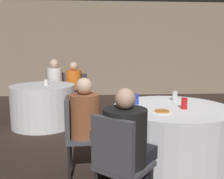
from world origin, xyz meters
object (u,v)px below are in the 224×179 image
at_px(chair_near_southwest, 118,158).
at_px(person_white_shirt, 54,87).
at_px(pizza_plate_near, 161,111).
at_px(soda_can_silver, 175,96).
at_px(person_black_shirt, 129,148).
at_px(soda_can_blue, 136,99).
at_px(chair_near_west, 76,129).
at_px(table_far, 43,105).
at_px(person_orange_shirt, 72,89).
at_px(chair_far_north, 56,89).
at_px(table_near, 171,138).
at_px(person_floral_shirt, 91,126).
at_px(soda_can_red, 184,103).
at_px(chair_far_northeast, 77,90).

bearing_deg(chair_near_southwest, person_white_shirt, 146.27).
xyz_separation_m(chair_near_southwest, pizza_plate_near, (0.51, 0.59, 0.23)).
bearing_deg(soda_can_silver, chair_near_southwest, -125.41).
bearing_deg(soda_can_silver, person_black_shirt, -124.90).
height_order(person_black_shirt, pizza_plate_near, person_black_shirt).
bearing_deg(soda_can_blue, person_white_shirt, 118.32).
xyz_separation_m(chair_near_west, person_black_shirt, (0.49, -0.65, 0.03)).
height_order(table_far, person_orange_shirt, person_orange_shirt).
xyz_separation_m(chair_near_southwest, chair_far_north, (-1.04, 3.68, 0.00)).
bearing_deg(table_near, chair_near_west, -176.69).
distance_m(person_white_shirt, person_orange_shirt, 0.42).
relative_size(person_orange_shirt, person_floral_shirt, 1.04).
distance_m(chair_far_north, soda_can_red, 3.49).
bearing_deg(pizza_plate_near, table_far, 128.01).
height_order(table_far, soda_can_silver, soda_can_silver).
distance_m(person_white_shirt, person_black_shirt, 3.59).
xyz_separation_m(person_black_shirt, soda_can_blue, (0.20, 0.87, 0.25)).
relative_size(chair_near_west, chair_near_southwest, 1.00).
bearing_deg(table_far, chair_far_north, 84.74).
distance_m(table_far, pizza_plate_near, 2.69).
distance_m(chair_far_northeast, soda_can_red, 3.12).
bearing_deg(person_black_shirt, soda_can_silver, 94.65).
height_order(person_orange_shirt, person_black_shirt, person_orange_shirt).
distance_m(chair_far_north, pizza_plate_near, 3.46).
xyz_separation_m(person_white_shirt, soda_can_red, (1.85, -2.80, 0.22)).
relative_size(person_floral_shirt, soda_can_blue, 9.00).
xyz_separation_m(table_near, person_floral_shirt, (-0.92, -0.05, 0.18)).
bearing_deg(soda_can_silver, soda_can_red, -95.18).
distance_m(chair_far_north, person_white_shirt, 0.17).
bearing_deg(chair_near_southwest, soda_can_blue, 112.57).
bearing_deg(person_floral_shirt, table_far, -157.90).
bearing_deg(soda_can_silver, chair_near_west, -162.06).
bearing_deg(table_far, person_white_shirt, 84.74).
relative_size(chair_near_west, soda_can_silver, 7.26).
relative_size(chair_near_west, soda_can_red, 7.26).
bearing_deg(person_black_shirt, chair_far_north, 147.38).
relative_size(chair_near_west, pizza_plate_near, 3.43).
xyz_separation_m(table_near, table_far, (-1.82, 1.85, 0.00)).
relative_size(chair_near_southwest, person_black_shirt, 0.81).
bearing_deg(person_floral_shirt, table_near, 90.00).
bearing_deg(chair_far_northeast, person_floral_shirt, 131.59).
relative_size(chair_far_northeast, person_white_shirt, 0.74).
height_order(person_floral_shirt, soda_can_silver, person_floral_shirt).
bearing_deg(person_black_shirt, pizza_plate_near, 88.95).
xyz_separation_m(chair_far_north, person_black_shirt, (1.14, -3.55, 0.03)).
bearing_deg(chair_near_southwest, chair_far_north, 145.37).
distance_m(person_black_shirt, soda_can_blue, 0.93).
bearing_deg(person_orange_shirt, soda_can_silver, 158.51).
bearing_deg(chair_far_northeast, person_black_shirt, 135.62).
height_order(table_far, person_floral_shirt, person_floral_shirt).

